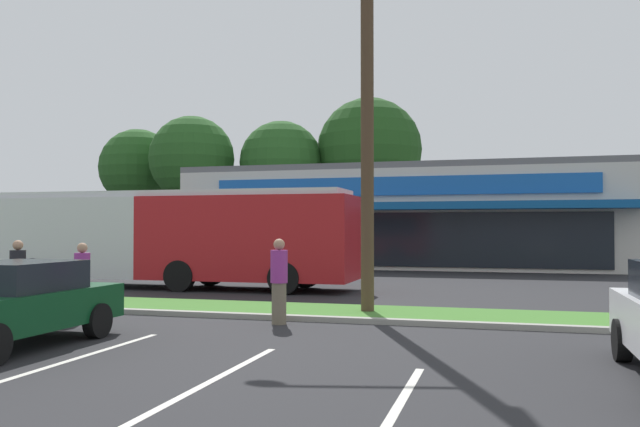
{
  "coord_description": "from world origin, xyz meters",
  "views": [
    {
      "loc": [
        6.35,
        -0.84,
        2.03
      ],
      "look_at": [
        1.04,
        18.1,
        2.46
      ],
      "focal_mm": 36.69,
      "sensor_mm": 36.0,
      "label": 1
    }
  ],
  "objects_px": {
    "utility_pole": "(361,70)",
    "pedestrian_mid": "(279,281)",
    "pedestrian_near_bench": "(82,281)",
    "pedestrian_by_pole": "(18,278)",
    "car_2": "(250,257)",
    "car_0": "(11,304)",
    "city_bus": "(170,236)"
  },
  "relations": [
    {
      "from": "utility_pole",
      "to": "pedestrian_mid",
      "type": "distance_m",
      "value": 5.29
    },
    {
      "from": "pedestrian_near_bench",
      "to": "pedestrian_by_pole",
      "type": "distance_m",
      "value": 1.85
    },
    {
      "from": "car_2",
      "to": "car_0",
      "type": "bearing_deg",
      "value": 97.85
    },
    {
      "from": "utility_pole",
      "to": "city_bus",
      "type": "height_order",
      "value": "utility_pole"
    },
    {
      "from": "pedestrian_near_bench",
      "to": "pedestrian_mid",
      "type": "height_order",
      "value": "pedestrian_mid"
    },
    {
      "from": "utility_pole",
      "to": "pedestrian_mid",
      "type": "bearing_deg",
      "value": -129.15
    },
    {
      "from": "car_2",
      "to": "city_bus",
      "type": "bearing_deg",
      "value": 84.39
    },
    {
      "from": "car_2",
      "to": "pedestrian_near_bench",
      "type": "distance_m",
      "value": 13.33
    },
    {
      "from": "car_0",
      "to": "pedestrian_near_bench",
      "type": "relative_size",
      "value": 2.46
    },
    {
      "from": "car_0",
      "to": "car_2",
      "type": "relative_size",
      "value": 0.98
    },
    {
      "from": "car_0",
      "to": "car_2",
      "type": "xyz_separation_m",
      "value": [
        -2.28,
        16.53,
        0.04
      ]
    },
    {
      "from": "city_bus",
      "to": "pedestrian_near_bench",
      "type": "height_order",
      "value": "city_bus"
    },
    {
      "from": "utility_pole",
      "to": "pedestrian_by_pole",
      "type": "bearing_deg",
      "value": -164.71
    },
    {
      "from": "car_0",
      "to": "pedestrian_by_pole",
      "type": "distance_m",
      "value": 4.41
    },
    {
      "from": "pedestrian_near_bench",
      "to": "pedestrian_by_pole",
      "type": "relative_size",
      "value": 0.97
    },
    {
      "from": "car_2",
      "to": "pedestrian_near_bench",
      "type": "bearing_deg",
      "value": 95.72
    },
    {
      "from": "pedestrian_mid",
      "to": "car_0",
      "type": "bearing_deg",
      "value": 88.35
    },
    {
      "from": "pedestrian_by_pole",
      "to": "car_2",
      "type": "bearing_deg",
      "value": 6.41
    },
    {
      "from": "car_0",
      "to": "pedestrian_near_bench",
      "type": "xyz_separation_m",
      "value": [
        -0.95,
        3.26,
        0.11
      ]
    },
    {
      "from": "utility_pole",
      "to": "pedestrian_mid",
      "type": "relative_size",
      "value": 5.95
    },
    {
      "from": "pedestrian_near_bench",
      "to": "city_bus",
      "type": "bearing_deg",
      "value": -51.96
    },
    {
      "from": "pedestrian_by_pole",
      "to": "pedestrian_mid",
      "type": "bearing_deg",
      "value": -78.0
    },
    {
      "from": "city_bus",
      "to": "pedestrian_mid",
      "type": "xyz_separation_m",
      "value": [
        6.32,
        -6.93,
        -0.86
      ]
    },
    {
      "from": "pedestrian_by_pole",
      "to": "pedestrian_near_bench",
      "type": "bearing_deg",
      "value": -86.3
    },
    {
      "from": "car_2",
      "to": "pedestrian_near_bench",
      "type": "height_order",
      "value": "pedestrian_near_bench"
    },
    {
      "from": "utility_pole",
      "to": "pedestrian_by_pole",
      "type": "height_order",
      "value": "utility_pole"
    },
    {
      "from": "utility_pole",
      "to": "pedestrian_near_bench",
      "type": "relative_size",
      "value": 6.3
    },
    {
      "from": "pedestrian_mid",
      "to": "city_bus",
      "type": "bearing_deg",
      "value": -6.71
    },
    {
      "from": "pedestrian_near_bench",
      "to": "pedestrian_mid",
      "type": "relative_size",
      "value": 0.94
    },
    {
      "from": "car_0",
      "to": "pedestrian_by_pole",
      "type": "relative_size",
      "value": 2.4
    },
    {
      "from": "car_0",
      "to": "utility_pole",
      "type": "bearing_deg",
      "value": 138.48
    },
    {
      "from": "utility_pole",
      "to": "car_0",
      "type": "height_order",
      "value": "utility_pole"
    }
  ]
}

